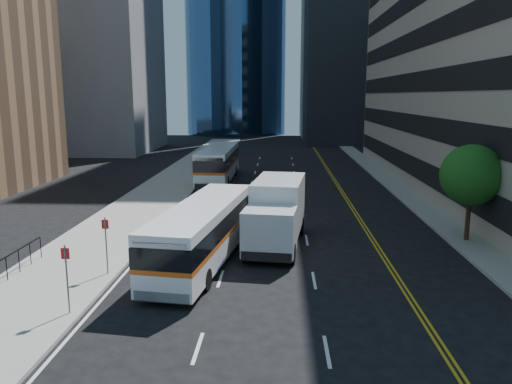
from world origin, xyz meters
TOP-DOWN VIEW (x-y plane):
  - ground at (0.00, 0.00)m, footprint 160.00×160.00m
  - sidewalk_west at (-10.50, 25.00)m, footprint 5.00×90.00m
  - sidewalk_east at (9.00, 25.00)m, footprint 2.00×90.00m
  - midrise_west at (-28.00, 52.00)m, footprint 18.00×18.00m
  - street_tree at (9.00, 8.00)m, footprint 3.20×3.20m
  - bus_front at (-4.54, 4.06)m, footprint 3.81×11.09m
  - bus_rear at (-6.60, 26.96)m, footprint 2.73×11.99m
  - box_truck at (-1.15, 6.95)m, footprint 3.25×7.32m

SIDE VIEW (x-z plane):
  - ground at x=0.00m, z-range 0.00..0.00m
  - sidewalk_west at x=-10.50m, z-range 0.00..0.15m
  - sidewalk_east at x=9.00m, z-range 0.00..0.15m
  - bus_front at x=-4.54m, z-range 0.13..2.93m
  - bus_rear at x=-6.60m, z-range 0.14..3.23m
  - box_truck at x=-1.15m, z-range 0.09..3.48m
  - street_tree at x=9.00m, z-range 1.09..6.19m
  - midrise_west at x=-28.00m, z-range 0.00..35.00m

